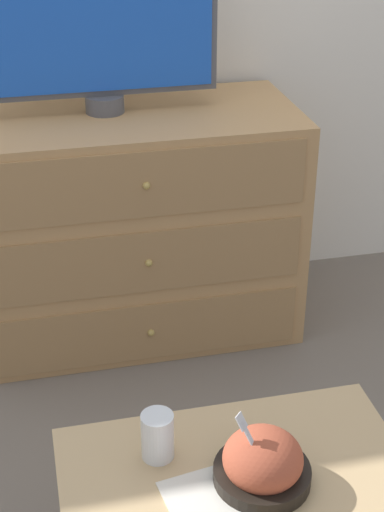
{
  "coord_description": "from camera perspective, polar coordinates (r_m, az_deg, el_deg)",
  "views": [
    {
      "loc": [
        -0.22,
        -2.78,
        1.66
      ],
      "look_at": [
        0.13,
        -1.22,
        0.78
      ],
      "focal_mm": 55.0,
      "sensor_mm": 36.0,
      "label": 1
    }
  ],
  "objects": [
    {
      "name": "ground_plane",
      "position": [
        3.25,
        -7.01,
        -2.12
      ],
      "size": [
        12.0,
        12.0,
        0.0
      ],
      "primitive_type": "plane",
      "color": "#70665B"
    },
    {
      "name": "drink_cup",
      "position": [
        1.83,
        -2.51,
        -13.1
      ],
      "size": [
        0.08,
        0.08,
        0.12
      ],
      "color": "beige",
      "rests_on": "coffee_table"
    },
    {
      "name": "takeout_bowl",
      "position": [
        1.78,
        5.15,
        -14.79
      ],
      "size": [
        0.22,
        0.22,
        0.19
      ],
      "color": "black",
      "rests_on": "coffee_table"
    },
    {
      "name": "coffee_table",
      "position": [
        1.87,
        3.27,
        -16.9
      ],
      "size": [
        0.79,
        0.48,
        0.39
      ],
      "color": "tan",
      "rests_on": "ground_plane"
    },
    {
      "name": "napkin",
      "position": [
        1.77,
        1.23,
        -17.33
      ],
      "size": [
        0.21,
        0.21,
        0.0
      ],
      "color": "silver",
      "rests_on": "coffee_table"
    },
    {
      "name": "tv",
      "position": [
        2.59,
        -6.72,
        16.97
      ],
      "size": [
        0.76,
        0.13,
        0.59
      ],
      "color": "#515156",
      "rests_on": "dresser"
    },
    {
      "name": "dresser",
      "position": [
        2.79,
        -4.16,
        2.24
      ],
      "size": [
        1.12,
        0.57,
        0.82
      ],
      "color": "tan",
      "rests_on": "ground_plane"
    }
  ]
}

